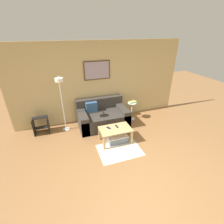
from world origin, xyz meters
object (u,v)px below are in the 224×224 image
Objects in this scene: remote_control at (117,126)px; side_table at (132,109)px; coffee_table at (115,131)px; floor_lamp at (61,94)px; couch at (103,117)px; storage_bin at (117,138)px; cell_phone at (109,128)px; book_stack at (133,102)px; step_stool at (41,125)px.

side_table is at bearing 41.38° from remote_control.
coffee_table is 0.50× the size of floor_lamp.
couch is at bearing 94.50° from coffee_table.
floor_lamp is (-1.25, 0.90, 0.93)m from coffee_table.
cell_phone is (-0.21, 0.12, 0.32)m from storage_bin.
coffee_table reaches higher than storage_bin.
remote_control is (-0.91, -0.94, 0.06)m from side_table.
couch reaches higher than coffee_table.
remote_control is (0.15, -0.90, 0.14)m from couch.
book_stack reaches higher than remote_control.
couch is at bearing 59.42° from cell_phone.
book_stack is (0.02, 0.01, 0.27)m from side_table.
couch is at bearing -4.86° from step_stool.
remote_control is at bearing -31.85° from floor_lamp.
couch reaches higher than remote_control.
step_stool is at bearing 177.77° from book_stack.
storage_bin is 0.40m from cell_phone.
floor_lamp is at bearing 144.36° from storage_bin.
book_stack is 1.35m from remote_control.
couch reaches higher than storage_bin.
coffee_table is 0.24m from storage_bin.
book_stack is at bearing 45.77° from coffee_table.
couch is 0.99m from coffee_table.
step_stool is (-1.95, 1.14, -0.07)m from coffee_table.
storage_bin is 3.97× the size of cell_phone.
coffee_table is 1.41m from side_table.
floor_lamp is at bearing -19.13° from step_stool.
book_stack is at bearing 24.31° from side_table.
side_table is 0.27m from book_stack.
side_table is at bearing 1.85° from couch.
book_stack is at bearing -2.23° from step_stool.
remote_control is (-0.93, -0.95, -0.21)m from book_stack.
coffee_table is at bearing -30.40° from step_stool.
remote_control is at bearing 80.28° from storage_bin.
step_stool is (-1.87, 0.16, -0.02)m from couch.
couch is at bearing -178.15° from side_table.
couch is 1.13m from book_stack.
remote_control is at bearing -27.74° from step_stool.
step_stool is at bearing 149.57° from storage_bin.
floor_lamp reaches higher than side_table.
coffee_table is 0.14m from remote_control.
remote_control is (0.07, 0.08, 0.09)m from coffee_table.
remote_control reaches higher than storage_bin.
floor_lamp is 2.78× the size of side_table.
side_table is 2.93m from step_stool.
couch is 0.91× the size of floor_lamp.
floor_lamp is 11.45× the size of remote_control.
book_stack reaches higher than step_stool.
book_stack reaches higher than coffee_table.
floor_lamp reaches higher than book_stack.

